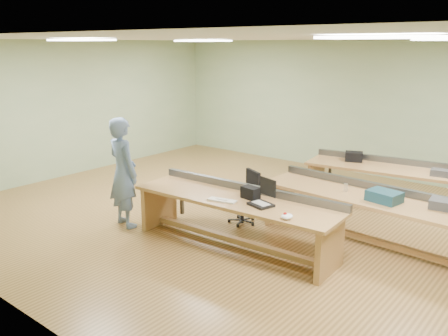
% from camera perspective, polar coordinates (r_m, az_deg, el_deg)
% --- Properties ---
extents(floor, '(10.00, 10.00, 0.00)m').
position_cam_1_polar(floor, '(8.15, 3.86, -6.22)').
color(floor, olive).
rests_on(floor, ground).
extents(ceiling, '(10.00, 10.00, 0.00)m').
position_cam_1_polar(ceiling, '(7.62, 4.26, 15.37)').
color(ceiling, silver).
rests_on(ceiling, wall_back).
extents(wall_back, '(10.00, 0.04, 3.00)m').
position_cam_1_polar(wall_back, '(11.22, 15.96, 6.94)').
color(wall_back, '#9EB287').
rests_on(wall_back, floor).
extents(wall_front, '(10.00, 0.04, 3.00)m').
position_cam_1_polar(wall_front, '(5.10, -22.77, -2.47)').
color(wall_front, '#9EB287').
rests_on(wall_front, floor).
extents(wall_left, '(0.04, 8.00, 3.00)m').
position_cam_1_polar(wall_left, '(11.34, -17.25, 6.92)').
color(wall_left, '#9EB287').
rests_on(wall_left, floor).
extents(fluor_panels, '(6.20, 3.50, 0.03)m').
position_cam_1_polar(fluor_panels, '(7.62, 4.26, 15.14)').
color(fluor_panels, white).
rests_on(fluor_panels, ceiling).
extents(workbench_front, '(3.24, 1.01, 0.86)m').
position_cam_1_polar(workbench_front, '(6.95, 1.44, -5.01)').
color(workbench_front, '#B3754B').
rests_on(workbench_front, floor).
extents(workbench_mid, '(3.21, 1.03, 0.86)m').
position_cam_1_polar(workbench_mid, '(7.35, 16.51, -4.52)').
color(workbench_mid, '#B3754B').
rests_on(workbench_mid, floor).
extents(workbench_back, '(3.20, 1.25, 0.86)m').
position_cam_1_polar(workbench_back, '(9.09, 19.81, -1.14)').
color(workbench_back, '#B3754B').
rests_on(workbench_back, floor).
extents(person, '(0.73, 0.55, 1.80)m').
position_cam_1_polar(person, '(7.80, -12.02, -0.53)').
color(person, '#697AAB').
rests_on(person, floor).
extents(laptop_base, '(0.37, 0.33, 0.03)m').
position_cam_1_polar(laptop_base, '(6.55, 4.46, -4.41)').
color(laptop_base, black).
rests_on(laptop_base, workbench_front).
extents(laptop_screen, '(0.31, 0.10, 0.25)m').
position_cam_1_polar(laptop_screen, '(6.55, 5.32, -2.29)').
color(laptop_screen, black).
rests_on(laptop_screen, laptop_base).
extents(keyboard, '(0.43, 0.22, 0.02)m').
position_cam_1_polar(keyboard, '(6.72, -0.23, -3.91)').
color(keyboard, silver).
rests_on(keyboard, workbench_front).
extents(trackball_mouse, '(0.17, 0.19, 0.07)m').
position_cam_1_polar(trackball_mouse, '(6.10, 7.57, -5.78)').
color(trackball_mouse, white).
rests_on(trackball_mouse, workbench_front).
extents(camera_bag, '(0.28, 0.20, 0.17)m').
position_cam_1_polar(camera_bag, '(6.82, 3.21, -2.99)').
color(camera_bag, black).
rests_on(camera_bag, workbench_front).
extents(task_chair, '(0.63, 0.63, 0.88)m').
position_cam_1_polar(task_chair, '(7.92, 2.50, -4.35)').
color(task_chair, black).
rests_on(task_chair, floor).
extents(parts_bin_teal, '(0.49, 0.40, 0.15)m').
position_cam_1_polar(parts_bin_teal, '(7.06, 18.72, -3.25)').
color(parts_bin_teal, '#153845').
rests_on(parts_bin_teal, workbench_mid).
extents(parts_bin_grey, '(0.49, 0.34, 0.12)m').
position_cam_1_polar(parts_bin_grey, '(7.05, 25.36, -4.04)').
color(parts_bin_grey, '#333335').
rests_on(parts_bin_grey, workbench_mid).
extents(mug, '(0.12, 0.12, 0.09)m').
position_cam_1_polar(mug, '(7.14, 17.76, -3.21)').
color(mug, '#333335').
rests_on(mug, workbench_mid).
extents(drinks_can, '(0.08, 0.08, 0.12)m').
position_cam_1_polar(drinks_can, '(7.38, 14.44, -2.29)').
color(drinks_can, silver).
rests_on(drinks_can, workbench_mid).
extents(storage_box_back, '(0.38, 0.33, 0.18)m').
position_cam_1_polar(storage_box_back, '(9.30, 15.35, 1.33)').
color(storage_box_back, black).
rests_on(storage_box_back, workbench_back).
extents(tray_back, '(0.31, 0.24, 0.11)m').
position_cam_1_polar(tray_back, '(8.76, 24.55, -0.53)').
color(tray_back, '#333335').
rests_on(tray_back, workbench_back).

